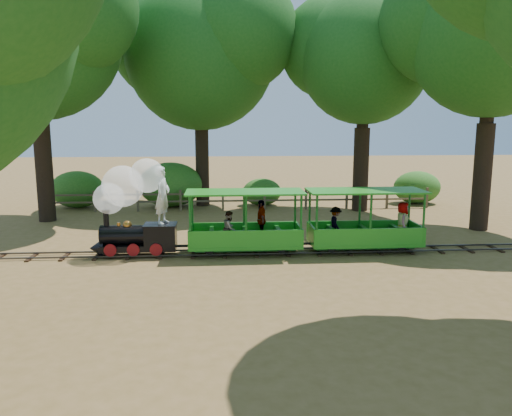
{
  "coord_description": "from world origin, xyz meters",
  "views": [
    {
      "loc": [
        -1.12,
        -15.5,
        4.21
      ],
      "look_at": [
        0.04,
        0.5,
        1.4
      ],
      "focal_mm": 35.0,
      "sensor_mm": 36.0,
      "label": 1
    }
  ],
  "objects": [
    {
      "name": "oak_nc",
      "position": [
        -2.04,
        9.6,
        7.73
      ],
      "size": [
        9.04,
        7.96,
        10.97
      ],
      "color": "#2D2116",
      "rests_on": "ground"
    },
    {
      "name": "fence",
      "position": [
        0.0,
        8.0,
        0.58
      ],
      "size": [
        18.1,
        0.1,
        1.0
      ],
      "color": "brown",
      "rests_on": "ground"
    },
    {
      "name": "carriage_rear",
      "position": [
        3.58,
        -0.02,
        0.81
      ],
      "size": [
        3.72,
        1.52,
        1.93
      ],
      "color": "#259420",
      "rests_on": "track"
    },
    {
      "name": "shrub_mid_w",
      "position": [
        -3.58,
        9.3,
        1.1
      ],
      "size": [
        3.17,
        2.44,
        2.2
      ],
      "primitive_type": "ellipsoid",
      "color": "#2D6B1E",
      "rests_on": "ground"
    },
    {
      "name": "shrub_east",
      "position": [
        9.0,
        9.3,
        0.83
      ],
      "size": [
        2.41,
        1.85,
        1.67
      ],
      "primitive_type": "ellipsoid",
      "color": "#2D6B1E",
      "rests_on": "ground"
    },
    {
      "name": "ground",
      "position": [
        0.0,
        0.0,
        0.0
      ],
      "size": [
        90.0,
        90.0,
        0.0
      ],
      "primitive_type": "plane",
      "color": "olive",
      "rests_on": "ground"
    },
    {
      "name": "shrub_mid_e",
      "position": [
        0.98,
        9.3,
        0.68
      ],
      "size": [
        1.96,
        1.51,
        1.36
      ],
      "primitive_type": "ellipsoid",
      "color": "#2D6B1E",
      "rests_on": "ground"
    },
    {
      "name": "track",
      "position": [
        0.0,
        0.0,
        0.07
      ],
      "size": [
        22.0,
        1.0,
        0.1
      ],
      "color": "#3F3D3A",
      "rests_on": "ground"
    },
    {
      "name": "locomotive",
      "position": [
        -3.88,
        0.07,
        1.77
      ],
      "size": [
        2.73,
        1.29,
        3.14
      ],
      "color": "black",
      "rests_on": "ground"
    },
    {
      "name": "oak_e",
      "position": [
        8.97,
        3.08,
        7.72
      ],
      "size": [
        7.76,
        6.83,
        10.52
      ],
      "color": "#2D2116",
      "rests_on": "ground"
    },
    {
      "name": "shrub_west",
      "position": [
        -8.13,
        9.3,
        0.9
      ],
      "size": [
        2.6,
        2.0,
        1.8
      ],
      "primitive_type": "ellipsoid",
      "color": "#2D6B1E",
      "rests_on": "ground"
    },
    {
      "name": "oak_nw",
      "position": [
        -8.53,
        6.09,
        8.05
      ],
      "size": [
        8.72,
        7.67,
        11.19
      ],
      "color": "#2D2116",
      "rests_on": "ground"
    },
    {
      "name": "oak_ne",
      "position": [
        5.47,
        7.58,
        7.31
      ],
      "size": [
        7.46,
        6.56,
        10.0
      ],
      "color": "#2D2116",
      "rests_on": "ground"
    },
    {
      "name": "carriage_front",
      "position": [
        -0.31,
        0.02,
        0.8
      ],
      "size": [
        3.72,
        1.52,
        1.93
      ],
      "color": "#259420",
      "rests_on": "track"
    }
  ]
}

